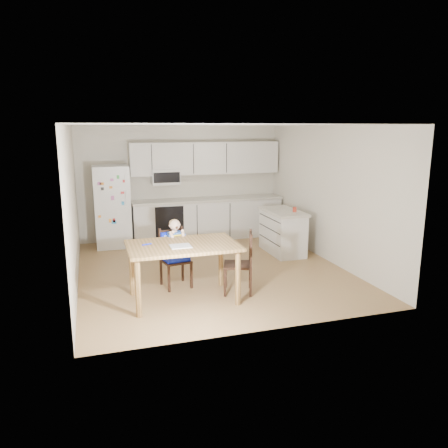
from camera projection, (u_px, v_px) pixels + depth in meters
name	position (u px, v px, depth m)	size (l,w,h in m)	color
room	(204.00, 196.00, 7.91)	(4.52, 5.01, 2.51)	#987046
refrigerator	(112.00, 206.00, 9.11)	(0.72, 0.70, 1.70)	silver
kitchen_run	(206.00, 200.00, 9.78)	(3.37, 0.62, 2.15)	silver
kitchen_island	(282.00, 232.00, 8.69)	(0.61, 1.17, 0.86)	silver
red_cup	(295.00, 209.00, 8.44)	(0.08, 0.08, 0.09)	#BB3320
dining_table	(183.00, 252.00, 6.22)	(1.56, 1.00, 0.84)	brown
napkin	(180.00, 246.00, 6.08)	(0.29, 0.25, 0.01)	#ABAAAF
toddler_spoon	(146.00, 244.00, 6.16)	(0.02, 0.02, 0.12)	#0C1FD0
chair_booster	(174.00, 246.00, 6.81)	(0.47, 0.47, 1.08)	black
chair_side	(244.00, 258.00, 6.55)	(0.53, 0.53, 0.95)	black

